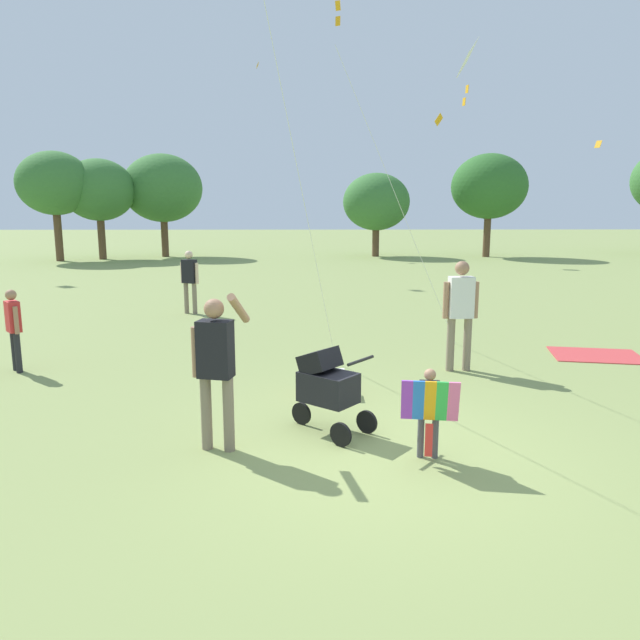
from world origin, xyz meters
The scene contains 12 objects.
ground_plane centered at (0.00, 0.00, 0.00)m, with size 120.00×120.00×0.00m, color #849351.
treeline_distant centered at (1.10, 25.25, 3.52)m, with size 35.18×6.74×5.71m.
child_with_butterfly_kite centered at (0.56, -0.13, 0.60)m, with size 0.61×0.38×0.99m.
person_adult_flyer centered at (-1.73, 0.16, 1.03)m, with size 0.62×0.52×1.78m.
stroller centered at (-0.51, 0.67, 0.61)m, with size 1.03×0.92×1.03m.
kite_orange_delta centered at (2.04, 5.27, 5.05)m, with size 2.66×1.95×5.66m.
distant_kites_cluster centered at (3.81, 22.47, 10.24)m, with size 35.97×15.94×11.75m.
person_red_shirt centered at (-5.50, 3.42, 0.80)m, with size 0.32×0.35×1.35m.
person_sitting_far centered at (1.72, 3.38, 1.06)m, with size 0.58×0.26×1.80m.
person_kid_running centered at (-3.71, 8.74, 0.92)m, with size 0.47×0.32×1.57m.
picnic_blanket centered at (4.45, 4.32, 0.01)m, with size 1.52×1.12×0.02m, color #CC3D3D.
cooler_box centered at (-0.44, 2.10, 0.18)m, with size 0.45×0.33×0.35m.
Camera 1 is at (-0.68, -6.23, 2.69)m, focal length 34.06 mm.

